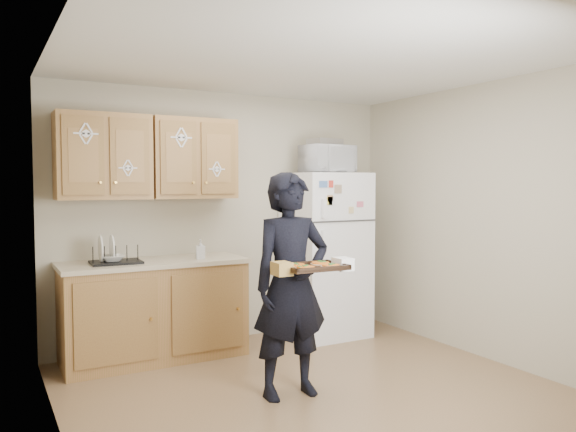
% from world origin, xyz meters
% --- Properties ---
extents(floor, '(3.60, 3.60, 0.00)m').
position_xyz_m(floor, '(0.00, 0.00, 0.00)').
color(floor, brown).
rests_on(floor, ground).
extents(ceiling, '(3.60, 3.60, 0.00)m').
position_xyz_m(ceiling, '(0.00, 0.00, 2.50)').
color(ceiling, silver).
rests_on(ceiling, wall_back).
extents(wall_back, '(3.60, 0.04, 2.50)m').
position_xyz_m(wall_back, '(0.00, 1.80, 1.25)').
color(wall_back, '#ADA48C').
rests_on(wall_back, floor).
extents(wall_front, '(3.60, 0.04, 2.50)m').
position_xyz_m(wall_front, '(0.00, -1.80, 1.25)').
color(wall_front, '#ADA48C').
rests_on(wall_front, floor).
extents(wall_left, '(0.04, 3.60, 2.50)m').
position_xyz_m(wall_left, '(-1.80, 0.00, 1.25)').
color(wall_left, '#ADA48C').
rests_on(wall_left, floor).
extents(wall_right, '(0.04, 3.60, 2.50)m').
position_xyz_m(wall_right, '(1.80, 0.00, 1.25)').
color(wall_right, '#ADA48C').
rests_on(wall_right, floor).
extents(refrigerator, '(0.75, 0.70, 1.70)m').
position_xyz_m(refrigerator, '(0.95, 1.43, 0.85)').
color(refrigerator, white).
rests_on(refrigerator, floor).
extents(base_cabinet, '(1.60, 0.60, 0.86)m').
position_xyz_m(base_cabinet, '(-0.85, 1.48, 0.43)').
color(base_cabinet, olive).
rests_on(base_cabinet, floor).
extents(countertop, '(1.64, 0.64, 0.04)m').
position_xyz_m(countertop, '(-0.85, 1.48, 0.88)').
color(countertop, '#B4A88B').
rests_on(countertop, base_cabinet).
extents(upper_cab_left, '(0.80, 0.33, 0.75)m').
position_xyz_m(upper_cab_left, '(-1.25, 1.61, 1.83)').
color(upper_cab_left, olive).
rests_on(upper_cab_left, wall_back).
extents(upper_cab_right, '(0.80, 0.33, 0.75)m').
position_xyz_m(upper_cab_right, '(-0.43, 1.61, 1.83)').
color(upper_cab_right, olive).
rests_on(upper_cab_right, wall_back).
extents(cereal_box, '(0.20, 0.07, 0.32)m').
position_xyz_m(cereal_box, '(1.47, 1.67, 0.16)').
color(cereal_box, gold).
rests_on(cereal_box, floor).
extents(person, '(0.62, 0.42, 1.67)m').
position_xyz_m(person, '(-0.20, 0.12, 0.84)').
color(person, black).
rests_on(person, floor).
extents(baking_tray, '(0.44, 0.33, 0.04)m').
position_xyz_m(baking_tray, '(-0.19, -0.18, 1.00)').
color(baking_tray, black).
rests_on(baking_tray, person).
extents(pizza_front_left, '(0.14, 0.14, 0.02)m').
position_xyz_m(pizza_front_left, '(-0.29, -0.25, 1.02)').
color(pizza_front_left, orange).
rests_on(pizza_front_left, baking_tray).
extents(pizza_front_right, '(0.14, 0.14, 0.02)m').
position_xyz_m(pizza_front_right, '(-0.09, -0.26, 1.02)').
color(pizza_front_right, orange).
rests_on(pizza_front_right, baking_tray).
extents(pizza_back_left, '(0.14, 0.14, 0.02)m').
position_xyz_m(pizza_back_left, '(-0.29, -0.11, 1.02)').
color(pizza_back_left, orange).
rests_on(pizza_back_left, baking_tray).
extents(pizza_back_right, '(0.14, 0.14, 0.02)m').
position_xyz_m(pizza_back_right, '(-0.09, -0.11, 1.02)').
color(pizza_back_right, orange).
rests_on(pizza_back_right, baking_tray).
extents(microwave, '(0.55, 0.41, 0.28)m').
position_xyz_m(microwave, '(0.94, 1.38, 1.84)').
color(microwave, white).
rests_on(microwave, refrigerator).
extents(foil_pan, '(0.35, 0.27, 0.07)m').
position_xyz_m(foil_pan, '(0.92, 1.41, 2.02)').
color(foil_pan, silver).
rests_on(foil_pan, microwave).
extents(dish_rack, '(0.43, 0.33, 0.17)m').
position_xyz_m(dish_rack, '(-1.19, 1.45, 0.98)').
color(dish_rack, black).
rests_on(dish_rack, countertop).
extents(bowl, '(0.22, 0.22, 0.05)m').
position_xyz_m(bowl, '(-1.22, 1.45, 0.95)').
color(bowl, silver).
rests_on(bowl, dish_rack).
extents(soap_bottle, '(0.10, 0.10, 0.18)m').
position_xyz_m(soap_bottle, '(-0.45, 1.37, 0.99)').
color(soap_bottle, white).
rests_on(soap_bottle, countertop).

